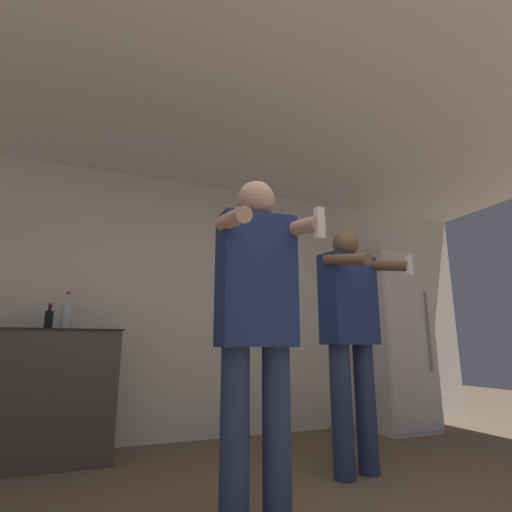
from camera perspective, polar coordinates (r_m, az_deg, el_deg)
wall_back at (r=4.09m, az=-8.85°, el=-6.83°), size 7.00×0.06×2.55m
ceiling_slab at (r=3.17m, az=-1.46°, el=19.91°), size 7.00×3.38×0.05m
refrigerator at (r=4.73m, az=18.74°, el=-11.34°), size 0.64×0.70×1.85m
counter at (r=3.67m, az=-28.59°, el=-17.00°), size 1.15×0.63×0.99m
bottle_brown_liquor at (r=3.66m, az=-27.50°, el=-8.00°), size 0.06×0.06×0.21m
bottle_clear_vodka at (r=3.66m, az=-25.47°, el=-7.67°), size 0.08×0.08×0.32m
person_woman_foreground at (r=1.93m, az=0.09°, el=-9.65°), size 0.43×0.47×1.69m
person_man_side at (r=3.03m, az=13.41°, el=-10.31°), size 0.54×0.57×1.73m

